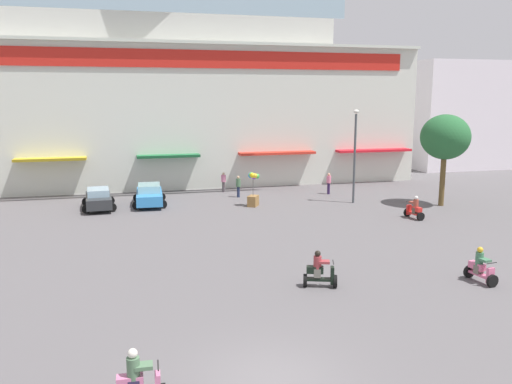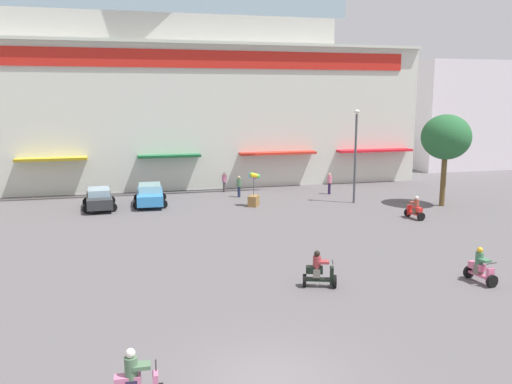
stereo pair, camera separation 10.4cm
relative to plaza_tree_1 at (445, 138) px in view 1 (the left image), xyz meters
name	(u,v)px [view 1 (the left image)]	position (x,y,z in m)	size (l,w,h in m)	color
ground_plane	(202,248)	(-17.93, -6.30, -4.80)	(128.00, 128.00, 0.00)	#5C585A
colonial_building	(162,74)	(-17.93, 17.04, 4.78)	(43.75, 17.42, 21.82)	silver
flank_building_right	(458,115)	(13.94, 18.43, 0.81)	(12.02, 8.14, 11.21)	silver
plaza_tree_1	(445,138)	(0.00, 0.00, 0.00)	(3.27, 3.57, 6.39)	brown
parked_car_0	(98,199)	(-23.38, 4.76, -4.07)	(2.40, 4.15, 1.41)	#2B2D30
parked_car_1	(149,195)	(-19.94, 5.21, -4.04)	(2.47, 4.42, 1.50)	#3386CD
scooter_rider_0	(138,383)	(-21.49, -19.66, -4.16)	(1.32, 0.58, 1.55)	black
scooter_rider_1	(481,268)	(-7.47, -14.07, -4.20)	(0.71, 1.45, 1.48)	black
scooter_rider_2	(320,272)	(-14.13, -12.97, -4.16)	(1.44, 0.94, 1.52)	black
scooter_rider_3	(415,209)	(-3.98, -3.13, -4.20)	(0.70, 1.49, 1.48)	black
pedestrian_1	(238,185)	(-13.21, 6.57, -3.86)	(0.46, 0.46, 1.64)	#1F2948
pedestrian_3	(329,182)	(-6.03, 6.08, -3.84)	(0.47, 0.47, 1.67)	#2E1D46
pedestrian_4	(224,181)	(-13.88, 9.04, -3.91)	(0.42, 0.42, 1.58)	#51484C
streetlamp_near	(355,149)	(-5.60, 2.43, -0.89)	(0.40, 0.40, 6.69)	#474C51
balloon_vendor_cart	(253,190)	(-12.91, 3.06, -3.67)	(0.98, 1.08, 2.41)	olive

